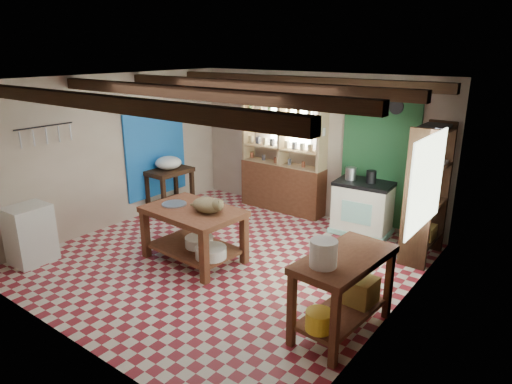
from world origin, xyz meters
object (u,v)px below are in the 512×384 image
Objects in this scene: right_counter at (343,294)px; stove at (363,208)px; prep_table at (170,190)px; white_cabinet at (30,234)px; work_table at (194,235)px; cat at (207,205)px.

stove is at bearing 114.56° from right_counter.
right_counter is at bearing -74.34° from stove.
white_cabinet reaches higher than prep_table.
work_table is at bearing -126.75° from stove.
right_counter reaches higher than work_table.
stove is 2.76m from cat.
right_counter reaches higher than white_cabinet.
white_cabinet is at bearing -138.33° from work_table.
cat is (2.11, 1.50, 0.47)m from white_cabinet.
stove is 2.93m from right_counter.
stove is 1.08× the size of white_cabinet.
stove is at bearing 55.10° from cat.
stove is 1.99× the size of cat.
white_cabinet is 1.85× the size of cat.
cat reaches higher than work_table.
right_counter is at bearing 12.87° from white_cabinet.
white_cabinet is at bearing -160.84° from right_counter.
work_table is 1.64× the size of white_cabinet.
right_counter is at bearing -3.69° from work_table.
stove is at bearing 61.01° from work_table.
work_table is at bearing -178.69° from cat.
work_table is at bearing -32.99° from prep_table.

